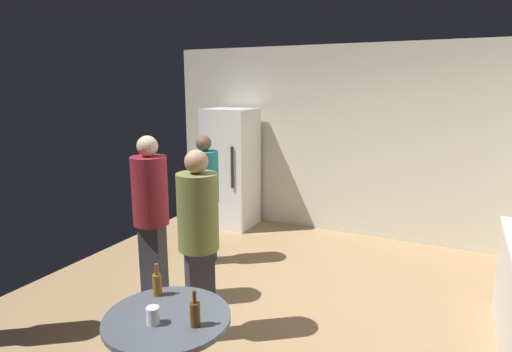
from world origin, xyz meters
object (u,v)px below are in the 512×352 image
person_in_olive_shirt (198,232)px  beer_bottle_brown (195,313)px  plastic_cup_white (153,316)px  foreground_table (168,331)px  refrigerator (231,168)px  person_in_teal_shirt (205,190)px  beer_bottle_amber (157,284)px  person_in_maroon_shirt (151,208)px

person_in_olive_shirt → beer_bottle_brown: bearing=-17.4°
beer_bottle_brown → plastic_cup_white: bearing=-158.7°
foreground_table → refrigerator: bearing=113.3°
refrigerator → person_in_teal_shirt: 1.45m
foreground_table → beer_bottle_amber: bearing=139.8°
beer_bottle_amber → person_in_maroon_shirt: person_in_maroon_shirt is taller
plastic_cup_white → person_in_olive_shirt: 1.03m
beer_bottle_amber → plastic_cup_white: (0.21, -0.30, -0.03)m
person_in_olive_shirt → person_in_maroon_shirt: person_in_maroon_shirt is taller
beer_bottle_amber → person_in_olive_shirt: bearing=98.6°
foreground_table → beer_bottle_brown: 0.29m
beer_bottle_brown → person_in_olive_shirt: (-0.55, 0.88, 0.14)m
foreground_table → beer_bottle_brown: (0.22, -0.02, 0.19)m
plastic_cup_white → person_in_olive_shirt: bearing=107.6°
foreground_table → plastic_cup_white: (-0.02, -0.11, 0.16)m
beer_bottle_brown → plastic_cup_white: size_ratio=2.09×
refrigerator → person_in_teal_shirt: (0.42, -1.39, 0.02)m
foreground_table → plastic_cup_white: plastic_cup_white is taller
foreground_table → person_in_maroon_shirt: (-1.06, 1.15, 0.36)m
beer_bottle_brown → person_in_olive_shirt: bearing=122.1°
foreground_table → plastic_cup_white: 0.20m
foreground_table → person_in_teal_shirt: 2.53m
person_in_olive_shirt → person_in_maroon_shirt: bearing=-161.2°
person_in_olive_shirt → foreground_table: bearing=-28.7°
beer_bottle_amber → beer_bottle_brown: size_ratio=1.00×
refrigerator → plastic_cup_white: refrigerator is taller
beer_bottle_amber → beer_bottle_brown: 0.49m
beer_bottle_amber → person_in_maroon_shirt: (-0.84, 0.96, 0.17)m
person_in_teal_shirt → person_in_maroon_shirt: bearing=-8.8°
plastic_cup_white → beer_bottle_brown: bearing=21.3°
refrigerator → person_in_maroon_shirt: refrigerator is taller
refrigerator → foreground_table: (1.56, -3.63, -0.27)m
person_in_olive_shirt → person_in_maroon_shirt: 0.79m
refrigerator → beer_bottle_amber: (1.34, -3.44, -0.08)m
beer_bottle_amber → person_in_maroon_shirt: 1.29m
person_in_olive_shirt → beer_bottle_amber: bearing=-40.9°
refrigerator → beer_bottle_brown: size_ratio=7.83×
beer_bottle_brown → beer_bottle_amber: bearing=155.3°
plastic_cup_white → person_in_maroon_shirt: person_in_maroon_shirt is taller
beer_bottle_amber → person_in_maroon_shirt: size_ratio=0.14×
person_in_maroon_shirt → beer_bottle_amber: bearing=32.7°
foreground_table → beer_bottle_amber: 0.35m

